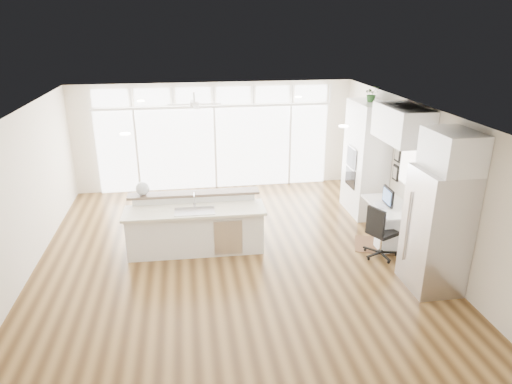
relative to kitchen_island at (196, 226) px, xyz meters
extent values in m
cube|color=#493016|center=(0.64, -0.47, -0.53)|extent=(7.00, 8.00, 0.02)
cube|color=white|center=(0.64, -0.47, 2.18)|extent=(7.00, 8.00, 0.02)
cube|color=silver|center=(0.64, 3.53, 0.83)|extent=(7.00, 0.04, 2.70)
cube|color=silver|center=(0.64, -4.47, 0.83)|extent=(7.00, 0.04, 2.70)
cube|color=silver|center=(-2.86, -0.47, 0.83)|extent=(0.04, 8.00, 2.70)
cube|color=silver|center=(4.14, -0.47, 0.83)|extent=(0.04, 8.00, 2.70)
cube|color=white|center=(0.64, 3.47, 0.53)|extent=(5.80, 0.06, 2.08)
cube|color=white|center=(0.64, 3.47, 1.86)|extent=(5.90, 0.06, 0.40)
cube|color=white|center=(4.10, -0.17, 1.03)|extent=(0.04, 0.85, 0.85)
cube|color=white|center=(0.14, 2.33, 1.96)|extent=(1.16, 1.16, 0.32)
cube|color=white|center=(0.64, -0.27, 2.16)|extent=(3.40, 3.00, 0.02)
cube|color=white|center=(3.81, 1.33, 0.73)|extent=(0.64, 1.20, 2.50)
cube|color=white|center=(3.77, -0.17, -0.14)|extent=(0.72, 1.30, 0.76)
cube|color=white|center=(3.81, -0.17, 1.83)|extent=(0.64, 1.30, 0.64)
cube|color=silver|center=(3.75, -1.82, 0.48)|extent=(0.76, 0.90, 2.00)
cube|color=white|center=(3.81, -1.82, 1.78)|extent=(0.64, 0.90, 0.60)
cube|color=black|center=(4.10, 0.45, 0.88)|extent=(0.06, 0.22, 0.80)
cube|color=white|center=(0.00, 0.00, 0.00)|extent=(2.62, 1.03, 1.03)
cube|color=#3D2213|center=(3.55, -0.37, -0.51)|extent=(1.18, 1.02, 0.01)
cube|color=black|center=(3.36, -0.75, -0.02)|extent=(0.67, 0.65, 0.99)
sphere|color=silver|center=(-0.94, 0.42, 0.64)|extent=(0.28, 0.28, 0.25)
cube|color=black|center=(3.69, -0.17, 0.43)|extent=(0.09, 0.45, 0.37)
cube|color=white|center=(3.52, -0.17, 0.25)|extent=(0.15, 0.34, 0.02)
imported|color=#2B5D27|center=(3.81, 1.33, 2.12)|extent=(0.32, 0.35, 0.26)
camera|label=1|loc=(-0.09, -7.82, 3.60)|focal=32.00mm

